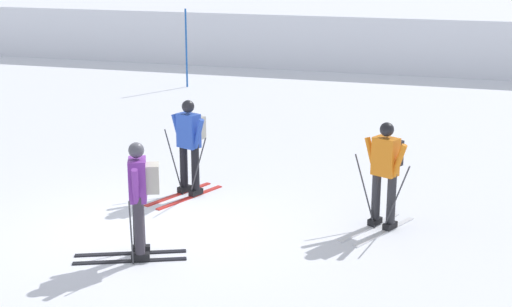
{
  "coord_description": "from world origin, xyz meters",
  "views": [
    {
      "loc": [
        4.71,
        -10.36,
        4.48
      ],
      "look_at": [
        1.24,
        1.65,
        0.9
      ],
      "focal_mm": 54.09,
      "sensor_mm": 36.0,
      "label": 1
    }
  ],
  "objects_px": {
    "skier_purple": "(140,194)",
    "skier_blue": "(190,142)",
    "trail_marker_pole": "(186,48)",
    "skier_orange": "(386,170)"
  },
  "relations": [
    {
      "from": "skier_purple",
      "to": "skier_blue",
      "type": "xyz_separation_m",
      "value": [
        -0.32,
        2.82,
        0.0
      ]
    },
    {
      "from": "skier_purple",
      "to": "trail_marker_pole",
      "type": "bearing_deg",
      "value": 108.11
    },
    {
      "from": "skier_orange",
      "to": "trail_marker_pole",
      "type": "distance_m",
      "value": 12.29
    },
    {
      "from": "skier_orange",
      "to": "skier_blue",
      "type": "xyz_separation_m",
      "value": [
        -3.5,
        0.68,
        0.0
      ]
    },
    {
      "from": "skier_purple",
      "to": "skier_blue",
      "type": "relative_size",
      "value": 1.0
    },
    {
      "from": "skier_orange",
      "to": "trail_marker_pole",
      "type": "height_order",
      "value": "trail_marker_pole"
    },
    {
      "from": "skier_orange",
      "to": "skier_purple",
      "type": "bearing_deg",
      "value": -146.0
    },
    {
      "from": "skier_orange",
      "to": "skier_purple",
      "type": "xyz_separation_m",
      "value": [
        -3.18,
        -2.14,
        -0.0
      ]
    },
    {
      "from": "skier_orange",
      "to": "skier_purple",
      "type": "distance_m",
      "value": 3.83
    },
    {
      "from": "skier_orange",
      "to": "skier_blue",
      "type": "height_order",
      "value": "same"
    }
  ]
}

